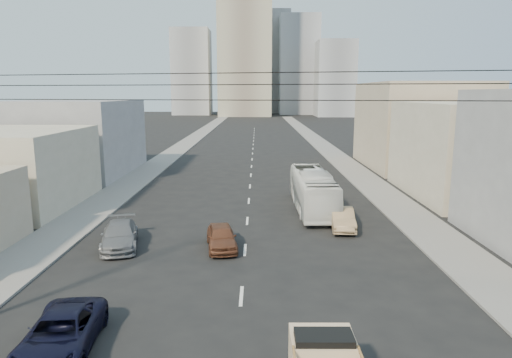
{
  "coord_description": "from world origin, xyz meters",
  "views": [
    {
      "loc": [
        0.7,
        -10.74,
        8.78
      ],
      "look_at": [
        0.62,
        17.23,
        3.5
      ],
      "focal_mm": 32.0,
      "sensor_mm": 36.0,
      "label": 1
    }
  ],
  "objects_px": {
    "sedan_brown": "(222,237)",
    "sedan_grey": "(120,235)",
    "navy_pickup": "(61,334)",
    "city_bus": "(313,190)",
    "sedan_tan": "(342,219)"
  },
  "relations": [
    {
      "from": "sedan_brown",
      "to": "sedan_grey",
      "type": "bearing_deg",
      "value": 168.67
    },
    {
      "from": "navy_pickup",
      "to": "city_bus",
      "type": "xyz_separation_m",
      "value": [
        10.96,
        19.53,
        0.83
      ]
    },
    {
      "from": "city_bus",
      "to": "sedan_tan",
      "type": "bearing_deg",
      "value": -75.72
    },
    {
      "from": "sedan_brown",
      "to": "sedan_tan",
      "type": "relative_size",
      "value": 0.98
    },
    {
      "from": "city_bus",
      "to": "sedan_grey",
      "type": "height_order",
      "value": "city_bus"
    },
    {
      "from": "city_bus",
      "to": "sedan_brown",
      "type": "xyz_separation_m",
      "value": [
        -6.27,
        -8.88,
        -0.82
      ]
    },
    {
      "from": "sedan_brown",
      "to": "sedan_grey",
      "type": "xyz_separation_m",
      "value": [
        -5.92,
        0.27,
        0.02
      ]
    },
    {
      "from": "sedan_grey",
      "to": "sedan_tan",
      "type": "bearing_deg",
      "value": 1.93
    },
    {
      "from": "city_bus",
      "to": "sedan_brown",
      "type": "distance_m",
      "value": 10.9
    },
    {
      "from": "navy_pickup",
      "to": "sedan_grey",
      "type": "bearing_deg",
      "value": 91.61
    },
    {
      "from": "city_bus",
      "to": "sedan_brown",
      "type": "relative_size",
      "value": 2.69
    },
    {
      "from": "city_bus",
      "to": "sedan_tan",
      "type": "distance_m",
      "value": 5.23
    },
    {
      "from": "city_bus",
      "to": "sedan_grey",
      "type": "xyz_separation_m",
      "value": [
        -12.2,
        -8.6,
        -0.8
      ]
    },
    {
      "from": "navy_pickup",
      "to": "sedan_brown",
      "type": "relative_size",
      "value": 1.21
    },
    {
      "from": "navy_pickup",
      "to": "sedan_tan",
      "type": "distance_m",
      "value": 19.05
    }
  ]
}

